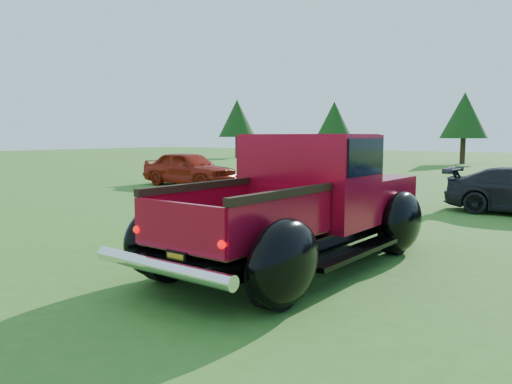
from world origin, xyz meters
TOP-DOWN VIEW (x-y plane):
  - ground at (0.00, 0.00)m, footprint 120.00×120.00m
  - tree_far_west at (-22.00, 30.00)m, footprint 3.33×3.33m
  - tree_west at (-12.00, 29.00)m, footprint 2.94×2.94m
  - tree_mid_left at (-3.00, 31.00)m, footprint 3.20×3.20m
  - pickup_truck at (1.12, 0.58)m, footprint 2.79×5.48m
  - show_car_red at (-8.50, 8.51)m, footprint 4.07×1.72m
  - show_car_yellow at (-3.50, 9.19)m, footprint 3.74×1.93m

SIDE VIEW (x-z plane):
  - ground at x=0.00m, z-range 0.00..0.00m
  - show_car_yellow at x=-3.50m, z-range 0.00..1.17m
  - show_car_red at x=-8.50m, z-range 0.00..1.37m
  - pickup_truck at x=1.12m, z-range -0.05..1.94m
  - tree_west at x=-12.00m, z-range 0.81..5.41m
  - tree_mid_left at x=-3.00m, z-range 0.88..5.88m
  - tree_far_west at x=-22.00m, z-range 0.92..6.12m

